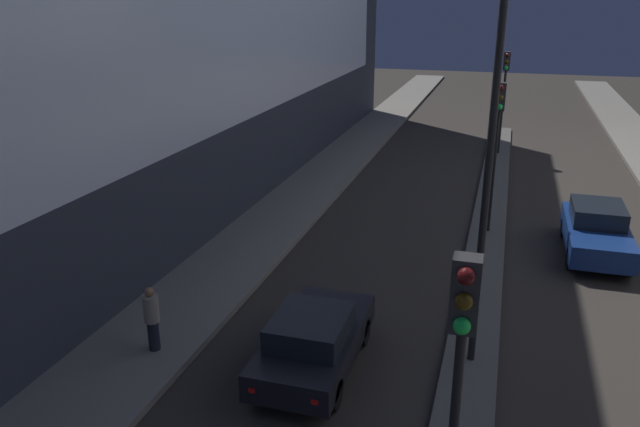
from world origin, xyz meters
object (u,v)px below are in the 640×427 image
Objects in this scene: traffic_light_mid at (498,125)px; pedestrian_on_left_sidewalk at (152,317)px; car_right_lane at (596,231)px; traffic_light_near at (459,367)px; traffic_light_far at (505,80)px; car_left_lane at (314,340)px; street_lamp at (498,67)px.

pedestrian_on_left_sidewalk is at bearing -124.75° from traffic_light_mid.
traffic_light_near is at bearing -103.52° from car_right_lane.
pedestrian_on_left_sidewalk is at bearing 147.29° from traffic_light_near.
traffic_light_near is 3.24× the size of pedestrian_on_left_sidewalk.
traffic_light_far is 1.23× the size of car_left_lane.
street_lamp reaches higher than traffic_light_near.
traffic_light_near is at bearing -90.00° from street_lamp.
traffic_light_near is 1.23× the size of car_left_lane.
pedestrian_on_left_sidewalk is (-10.34, -9.37, 0.20)m from car_right_lane.
pedestrian_on_left_sidewalk reaches higher than car_left_lane.
traffic_light_far is (0.00, 11.65, 0.00)m from traffic_light_mid.
pedestrian_on_left_sidewalk is at bearing -137.84° from car_right_lane.
car_right_lane is (3.34, 7.64, -5.80)m from street_lamp.
street_lamp is at bearing -90.00° from traffic_light_far.
traffic_light_far is 20.21m from street_lamp.
traffic_light_mid is 0.54× the size of street_lamp.
traffic_light_mid is 1.23× the size of car_left_lane.
traffic_light_near reaches higher than car_right_lane.
car_left_lane is at bearing -98.93° from traffic_light_far.
car_right_lane is (3.34, 13.87, -3.05)m from traffic_light_near.
traffic_light_far is 0.54× the size of street_lamp.
traffic_light_near reaches higher than car_left_lane.
street_lamp reaches higher than pedestrian_on_left_sidewalk.
traffic_light_far is at bearing 90.00° from traffic_light_mid.
traffic_light_mid is at bearing 55.25° from pedestrian_on_left_sidewalk.
traffic_light_mid reaches higher than car_right_lane.
car_right_lane is at bearing -12.46° from traffic_light_mid.
traffic_light_mid is at bearing 90.00° from traffic_light_near.
pedestrian_on_left_sidewalk is at bearing -107.86° from traffic_light_far.
street_lamp is (0.00, -8.38, 2.75)m from traffic_light_mid.
traffic_light_mid and traffic_light_far have the same top height.
car_left_lane is 2.65× the size of pedestrian_on_left_sidewalk.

